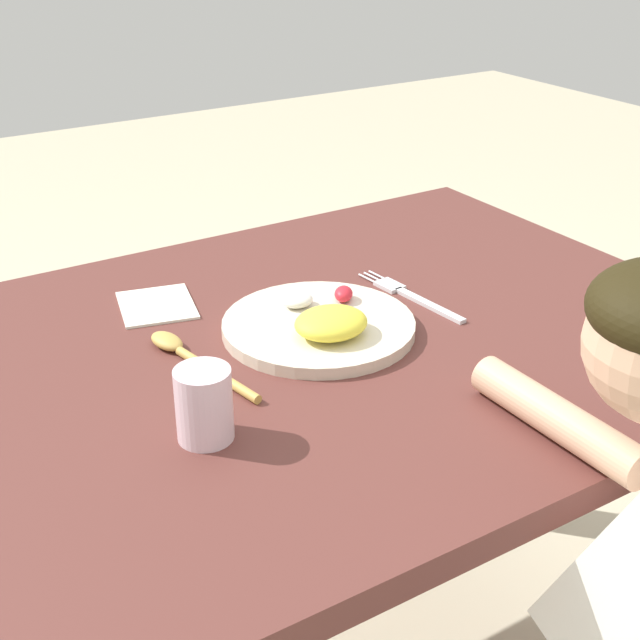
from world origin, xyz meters
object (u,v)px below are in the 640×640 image
(fork, at_px, (410,296))
(spoon, at_px, (187,355))
(plate, at_px, (321,325))
(drinking_cup, at_px, (204,405))

(fork, relative_size, spoon, 0.99)
(plate, relative_size, fork, 1.20)
(plate, height_order, fork, plate)
(plate, bearing_deg, drinking_cup, -149.22)
(spoon, height_order, drinking_cup, drinking_cup)
(fork, bearing_deg, plate, 94.15)
(spoon, bearing_deg, fork, -100.46)
(fork, relative_size, drinking_cup, 2.57)
(fork, height_order, spoon, spoon)
(plate, relative_size, spoon, 1.19)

